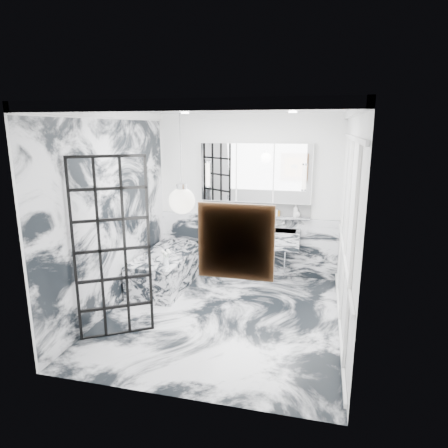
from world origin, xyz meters
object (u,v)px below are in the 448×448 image
(mirror_cabinet, at_px, (256,173))
(bathtub, at_px, (167,269))
(crittall_door, at_px, (112,250))
(trough_sink, at_px, (253,237))

(mirror_cabinet, height_order, bathtub, mirror_cabinet)
(crittall_door, relative_size, trough_sink, 1.41)
(trough_sink, xyz_separation_m, bathtub, (-1.33, -0.66, -0.45))
(mirror_cabinet, xyz_separation_m, bathtub, (-1.32, -0.83, -1.54))
(mirror_cabinet, bearing_deg, trough_sink, -90.00)
(crittall_door, xyz_separation_m, trough_sink, (1.32, 2.37, -0.39))
(mirror_cabinet, relative_size, bathtub, 1.15)
(crittall_door, height_order, trough_sink, crittall_door)
(mirror_cabinet, distance_m, bathtub, 2.20)
(crittall_door, xyz_separation_m, bathtub, (-0.01, 1.71, -0.85))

